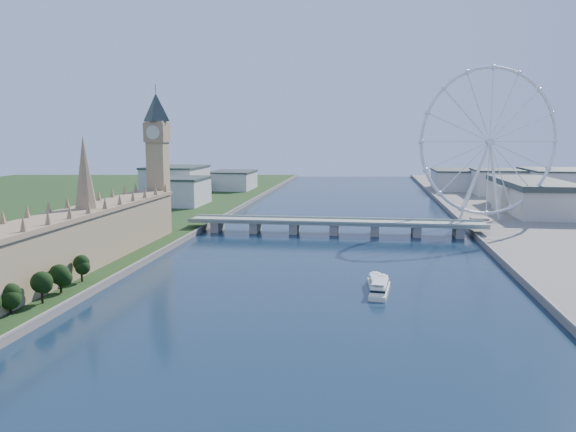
# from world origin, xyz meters

# --- Properties ---
(parliament_range) EXTENTS (24.00, 200.00, 70.00)m
(parliament_range) POSITION_xyz_m (-128.00, 170.00, 18.48)
(parliament_range) COLOR tan
(parliament_range) RESTS_ON ground
(big_ben) EXTENTS (20.02, 20.02, 110.00)m
(big_ben) POSITION_xyz_m (-128.00, 278.00, 66.57)
(big_ben) COLOR tan
(big_ben) RESTS_ON ground
(westminster_bridge) EXTENTS (220.00, 22.00, 9.50)m
(westminster_bridge) POSITION_xyz_m (0.00, 300.00, 6.63)
(westminster_bridge) COLOR gray
(westminster_bridge) RESTS_ON ground
(london_eye) EXTENTS (113.60, 39.12, 124.30)m
(london_eye) POSITION_xyz_m (119.98, 355.08, 67.52)
(london_eye) COLOR silver
(london_eye) RESTS_ON ground
(county_hall) EXTENTS (54.00, 144.00, 35.00)m
(county_hall) POSITION_xyz_m (175.00, 430.00, 0.00)
(county_hall) COLOR beige
(county_hall) RESTS_ON ground
(city_skyline) EXTENTS (505.00, 280.00, 32.00)m
(city_skyline) POSITION_xyz_m (39.22, 560.08, 16.96)
(city_skyline) COLOR beige
(city_skyline) RESTS_ON ground
(tour_boat_near) EXTENTS (9.03, 28.32, 6.15)m
(tour_boat_near) POSITION_xyz_m (29.14, 150.93, 0.00)
(tour_boat_near) COLOR #E2ECC6
(tour_boat_near) RESTS_ON ground
(tour_boat_far) EXTENTS (11.36, 32.21, 6.98)m
(tour_boat_far) POSITION_xyz_m (30.63, 142.09, 0.00)
(tour_boat_far) COLOR silver
(tour_boat_far) RESTS_ON ground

